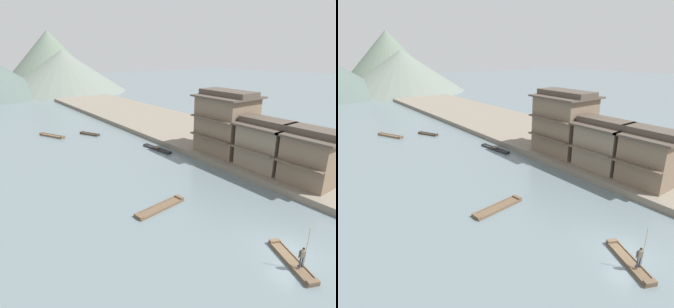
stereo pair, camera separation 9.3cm
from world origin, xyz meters
The scene contains 13 objects.
ground_plane centered at (0.00, 0.00, 0.00)m, with size 400.00×400.00×0.00m, color slate.
riverbank_right centered at (16.84, 30.00, 0.39)m, with size 18.00×110.00×0.77m, color slate.
boat_foreground_poled centered at (-1.11, -0.89, 0.13)m, with size 2.83×4.74×0.40m.
boatman_person centered at (-1.46, -1.73, 1.41)m, with size 0.53×0.36×3.04m.
boat_moored_nearest centered at (1.03, 40.87, 0.13)m, with size 2.61×4.07×0.37m.
boat_moored_second centered at (-4.92, 43.68, 0.15)m, with size 3.20×5.48×0.48m.
boat_moored_third centered at (-4.19, 11.14, 0.12)m, with size 5.74×1.78×0.36m.
boat_moored_far centered at (5.96, 26.21, 0.19)m, with size 1.49×5.89×0.62m.
house_waterfront_nearest centered at (11.45, 4.89, 3.78)m, with size 5.61×6.16×6.14m.
house_waterfront_second centered at (11.50, 10.84, 3.78)m, with size 5.70×6.61×6.14m.
house_waterfront_tall centered at (12.17, 17.91, 5.06)m, with size 7.05×7.98×8.74m.
hill_far_west centered at (19.94, 126.39, 11.70)m, with size 42.94×42.94×23.41m, color #5B6B5B.
hill_far_centre centered at (18.73, 106.15, 7.70)m, with size 45.86×45.86×15.39m, color slate.
Camera 1 is at (-18.61, -9.25, 14.40)m, focal length 31.04 mm.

